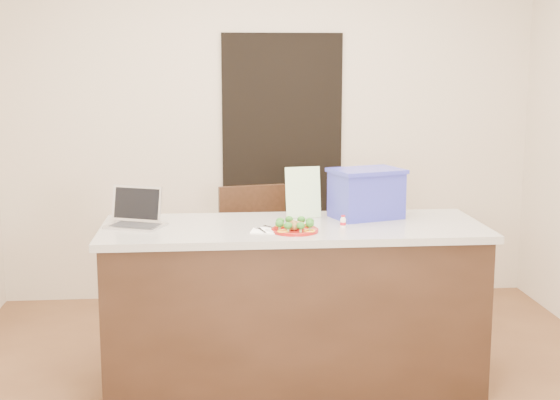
{
  "coord_description": "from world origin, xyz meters",
  "views": [
    {
      "loc": [
        -0.44,
        -3.84,
        1.79
      ],
      "look_at": [
        -0.08,
        0.2,
        1.07
      ],
      "focal_mm": 50.0,
      "sensor_mm": 36.0,
      "label": 1
    }
  ],
  "objects": [
    {
      "name": "napkin",
      "position": [
        -0.16,
        0.11,
        0.92
      ],
      "size": [
        0.17,
        0.17,
        0.01
      ],
      "primitive_type": "cube",
      "rotation": [
        0.0,
        0.0,
        -0.21
      ],
      "color": "white",
      "rests_on": "island"
    },
    {
      "name": "fork",
      "position": [
        -0.18,
        0.11,
        0.93
      ],
      "size": [
        0.04,
        0.15,
        0.0
      ],
      "rotation": [
        0.0,
        0.0,
        0.24
      ],
      "color": "#A9A8AC",
      "rests_on": "napkin"
    },
    {
      "name": "yogurt_bottle",
      "position": [
        0.26,
        0.16,
        0.95
      ],
      "size": [
        0.03,
        0.03,
        0.07
      ],
      "rotation": [
        0.0,
        0.0,
        -0.01
      ],
      "color": "white",
      "rests_on": "island"
    },
    {
      "name": "island",
      "position": [
        0.0,
        0.25,
        0.46
      ],
      "size": [
        2.06,
        0.76,
        0.92
      ],
      "color": "black",
      "rests_on": "ground"
    },
    {
      "name": "pepper_rings",
      "position": [
        -0.01,
        0.08,
        0.94
      ],
      "size": [
        0.2,
        0.2,
        0.01
      ],
      "color": "orange",
      "rests_on": "plate"
    },
    {
      "name": "plate",
      "position": [
        -0.01,
        0.08,
        0.93
      ],
      "size": [
        0.25,
        0.25,
        0.02
      ],
      "rotation": [
        0.0,
        0.0,
        0.11
      ],
      "color": "maroon",
      "rests_on": "island"
    },
    {
      "name": "knife",
      "position": [
        -0.13,
        0.09,
        0.93
      ],
      "size": [
        0.08,
        0.19,
        0.01
      ],
      "rotation": [
        0.0,
        0.0,
        0.59
      ],
      "color": "silver",
      "rests_on": "napkin"
    },
    {
      "name": "laptop",
      "position": [
        -0.84,
        0.32,
        0.98
      ],
      "size": [
        0.35,
        0.33,
        0.21
      ],
      "rotation": [
        0.0,
        0.0,
        -0.4
      ],
      "color": "#BBBABF",
      "rests_on": "island"
    },
    {
      "name": "blue_box",
      "position": [
        0.43,
        0.41,
        1.06
      ],
      "size": [
        0.45,
        0.38,
        0.28
      ],
      "rotation": [
        0.0,
        0.0,
        0.32
      ],
      "color": "#2B2E9B",
      "rests_on": "island"
    },
    {
      "name": "leaflet",
      "position": [
        0.08,
        0.45,
        1.06
      ],
      "size": [
        0.21,
        0.08,
        0.29
      ],
      "primitive_type": "cube",
      "rotation": [
        -0.14,
        0.0,
        0.16
      ],
      "color": "white",
      "rests_on": "island"
    },
    {
      "name": "room_shell",
      "position": [
        0.0,
        0.0,
        1.62
      ],
      "size": [
        4.0,
        4.0,
        4.0
      ],
      "color": "white",
      "rests_on": "ground"
    },
    {
      "name": "meatballs",
      "position": [
        -0.01,
        0.08,
        0.95
      ],
      "size": [
        0.1,
        0.1,
        0.04
      ],
      "color": "brown",
      "rests_on": "plate"
    },
    {
      "name": "broccoli",
      "position": [
        -0.01,
        0.08,
        0.97
      ],
      "size": [
        0.21,
        0.21,
        0.04
      ],
      "color": "#1A4E15",
      "rests_on": "plate"
    },
    {
      "name": "doorway",
      "position": [
        0.1,
        1.98,
        1.0
      ],
      "size": [
        0.9,
        0.02,
        2.0
      ],
      "primitive_type": "cube",
      "color": "black",
      "rests_on": "ground"
    },
    {
      "name": "chair",
      "position": [
        -0.17,
        1.04,
        0.57
      ],
      "size": [
        0.52,
        0.53,
        1.0
      ],
      "rotation": [
        0.0,
        0.0,
        0.21
      ],
      "color": "#371E10",
      "rests_on": "ground"
    }
  ]
}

